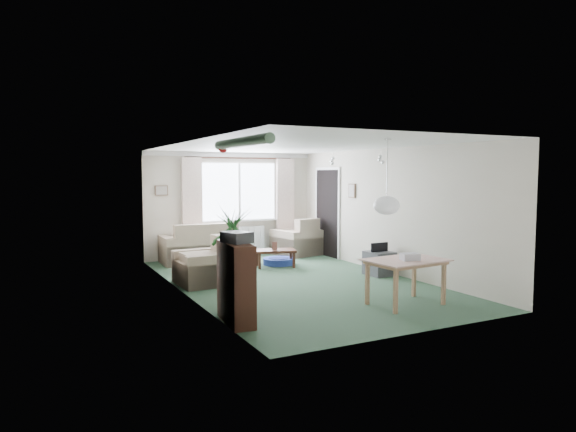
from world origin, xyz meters
name	(u,v)px	position (x,y,z in m)	size (l,w,h in m)	color
ground	(296,282)	(0.00, 0.00, 0.00)	(6.50, 6.50, 0.00)	#2C4934
window	(239,191)	(0.20, 3.23, 1.50)	(1.80, 0.03, 1.30)	white
curtain_rod	(240,158)	(0.20, 3.15, 2.27)	(2.60, 0.03, 0.03)	black
curtain_left	(192,203)	(-0.95, 3.13, 1.27)	(0.45, 0.08, 2.00)	beige
curtain_right	(285,200)	(1.35, 3.13, 1.27)	(0.45, 0.08, 2.00)	beige
radiator	(240,239)	(0.20, 3.19, 0.40)	(1.20, 0.10, 0.55)	white
doorway	(328,213)	(1.99, 2.20, 1.00)	(0.03, 0.95, 2.00)	black
pendant_lamp	(387,205)	(0.20, -2.30, 1.48)	(0.36, 0.36, 0.36)	white
tinsel_garland	(242,142)	(-1.92, -2.30, 2.28)	(1.60, 1.60, 0.12)	#196626
bauble_cluster_a	(332,158)	(1.30, 0.90, 2.22)	(0.20, 0.20, 0.20)	silver
bauble_cluster_b	(381,157)	(1.60, -0.30, 2.22)	(0.20, 0.20, 0.20)	silver
wall_picture_back	(161,190)	(-1.60, 3.23, 1.55)	(0.28, 0.03, 0.22)	brown
wall_picture_right	(352,191)	(1.98, 1.20, 1.55)	(0.03, 0.24, 0.30)	brown
sofa	(202,242)	(-0.85, 2.75, 0.43)	(1.72, 0.91, 0.86)	beige
armchair_corner	(297,236)	(1.48, 2.73, 0.44)	(0.97, 0.92, 0.87)	#C2B693
armchair_left	(204,260)	(-1.50, 0.57, 0.41)	(0.92, 0.87, 0.83)	beige
coffee_table	(275,258)	(0.30, 1.48, 0.18)	(0.80, 0.45, 0.36)	black
photo_frame	(275,246)	(0.29, 1.50, 0.44)	(0.12, 0.02, 0.16)	brown
bookshelf	(236,283)	(-1.84, -1.86, 0.52)	(0.28, 0.85, 1.04)	black
hifi_box	(237,237)	(-1.83, -1.88, 1.11)	(0.28, 0.35, 0.14)	#3C3D42
houseplant	(233,259)	(-1.65, -1.27, 0.73)	(0.62, 0.62, 1.46)	#216227
dining_table	(405,283)	(0.70, -2.12, 0.32)	(1.04, 0.69, 0.65)	#996B53
gift_box	(410,257)	(0.70, -2.21, 0.71)	(0.25, 0.18, 0.12)	silver
tv_cube	(379,263)	(1.70, -0.16, 0.22)	(0.45, 0.49, 0.45)	#38373C
pet_bed	(279,261)	(0.50, 1.72, 0.07)	(0.66, 0.66, 0.13)	navy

